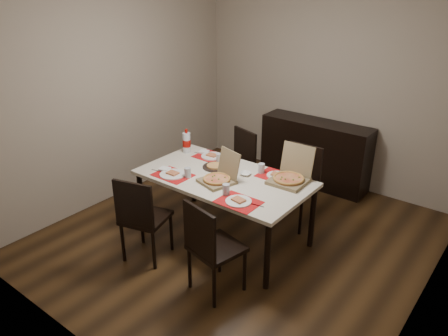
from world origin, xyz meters
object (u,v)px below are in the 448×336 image
at_px(dining_table, 224,182).
at_px(chair_near_left, 142,216).
at_px(dip_bowl, 245,174).
at_px(chair_far_left, 237,163).
at_px(sideboard, 315,153).
at_px(pizza_box_center, 219,177).
at_px(soda_bottle, 187,143).
at_px(chair_near_right, 210,245).
at_px(chair_far_right, 299,181).

relative_size(dining_table, chair_near_left, 1.94).
bearing_deg(dip_bowl, chair_far_left, 131.53).
bearing_deg(chair_far_left, sideboard, 62.62).
distance_m(chair_near_left, pizza_box_center, 0.87).
bearing_deg(chair_near_left, soda_bottle, 108.85).
bearing_deg(chair_near_right, sideboard, 97.23).
bearing_deg(soda_bottle, dining_table, -19.38).
xyz_separation_m(chair_far_left, dip_bowl, (0.58, -0.65, 0.25)).
relative_size(chair_near_left, dip_bowl, 7.92).
bearing_deg(soda_bottle, dip_bowl, -6.17).
relative_size(chair_near_left, chair_near_right, 1.00).
relative_size(dining_table, dip_bowl, 15.32).
bearing_deg(sideboard, pizza_box_center, -92.48).
xyz_separation_m(chair_near_right, dip_bowl, (-0.31, 0.97, 0.25)).
relative_size(sideboard, dip_bowl, 12.77).
xyz_separation_m(chair_near_left, chair_near_right, (0.87, 0.02, 0.00)).
bearing_deg(pizza_box_center, dining_table, 106.79).
xyz_separation_m(chair_far_left, pizza_box_center, (0.46, -0.95, 0.29)).
xyz_separation_m(dining_table, chair_far_right, (0.45, 0.83, -0.17)).
distance_m(sideboard, soda_bottle, 1.89).
height_order(chair_near_right, pizza_box_center, pizza_box_center).
bearing_deg(chair_far_right, chair_near_right, -89.50).
xyz_separation_m(chair_far_right, dip_bowl, (-0.30, -0.66, 0.25)).
bearing_deg(chair_far_left, soda_bottle, -122.65).
relative_size(chair_near_left, pizza_box_center, 2.22).
xyz_separation_m(chair_near_right, chair_far_right, (-0.01, 1.63, 0.00)).
bearing_deg(chair_near_right, chair_far_left, 118.70).
bearing_deg(dip_bowl, chair_far_right, 65.64).
bearing_deg(dip_bowl, chair_near_right, -72.21).
xyz_separation_m(sideboard, chair_near_left, (-0.53, -2.70, 0.06)).
relative_size(chair_near_right, soda_bottle, 3.22).
relative_size(chair_far_right, dip_bowl, 7.92).
bearing_deg(chair_near_right, chair_far_right, 90.50).
relative_size(chair_near_left, chair_far_left, 1.00).
relative_size(sideboard, soda_bottle, 5.19).
bearing_deg(soda_bottle, chair_far_left, 57.35).
bearing_deg(sideboard, chair_near_left, -101.03).
bearing_deg(chair_near_left, dining_table, 64.08).
bearing_deg(chair_far_right, soda_bottle, -155.58).
height_order(sideboard, soda_bottle, soda_bottle).
bearing_deg(chair_far_left, dining_table, -62.89).
distance_m(dining_table, chair_near_right, 0.94).
height_order(chair_far_left, dip_bowl, chair_far_left).
xyz_separation_m(dining_table, chair_near_right, (0.47, -0.80, -0.17)).
relative_size(chair_far_left, pizza_box_center, 2.22).
distance_m(chair_near_left, chair_near_right, 0.87).
height_order(chair_far_left, pizza_box_center, pizza_box_center).
bearing_deg(soda_bottle, chair_near_left, -71.15).
bearing_deg(pizza_box_center, chair_far_right, 66.74).
distance_m(sideboard, chair_near_left, 2.75).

